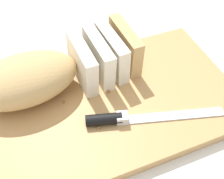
% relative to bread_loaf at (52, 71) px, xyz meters
% --- Properties ---
extents(ground_plane, '(3.00, 3.00, 0.00)m').
position_rel_bread_loaf_xyz_m(ground_plane, '(0.09, -0.07, -0.06)').
color(ground_plane, silver).
extents(cutting_board, '(0.49, 0.30, 0.02)m').
position_rel_bread_loaf_xyz_m(cutting_board, '(0.09, -0.07, -0.05)').
color(cutting_board, tan).
rests_on(cutting_board, ground_plane).
extents(bread_loaf, '(0.32, 0.15, 0.08)m').
position_rel_bread_loaf_xyz_m(bread_loaf, '(0.00, 0.00, 0.00)').
color(bread_loaf, tan).
rests_on(bread_loaf, cutting_board).
extents(bread_knife, '(0.25, 0.08, 0.02)m').
position_rel_bread_loaf_xyz_m(bread_knife, '(0.09, -0.12, -0.03)').
color(bread_knife, silver).
rests_on(bread_knife, cutting_board).
extents(crumb_near_knife, '(0.01, 0.01, 0.01)m').
position_rel_bread_loaf_xyz_m(crumb_near_knife, '(0.00, -0.05, -0.04)').
color(crumb_near_knife, '#996633').
rests_on(crumb_near_knife, cutting_board).
extents(crumb_near_loaf, '(0.01, 0.01, 0.01)m').
position_rel_bread_loaf_xyz_m(crumb_near_loaf, '(0.09, -0.05, -0.04)').
color(crumb_near_loaf, '#996633').
rests_on(crumb_near_loaf, cutting_board).
extents(crumb_stray_left, '(0.01, 0.01, 0.01)m').
position_rel_bread_loaf_xyz_m(crumb_stray_left, '(0.05, -0.12, -0.04)').
color(crumb_stray_left, '#996633').
rests_on(crumb_stray_left, cutting_board).
extents(crumb_stray_right, '(0.00, 0.00, 0.00)m').
position_rel_bread_loaf_xyz_m(crumb_stray_right, '(0.05, -0.06, -0.04)').
color(crumb_stray_right, '#996633').
rests_on(crumb_stray_right, cutting_board).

